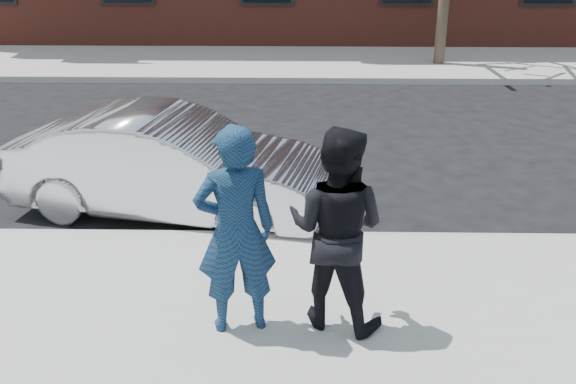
{
  "coord_description": "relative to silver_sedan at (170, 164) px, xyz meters",
  "views": [
    {
      "loc": [
        1.03,
        -5.86,
        3.94
      ],
      "look_at": [
        0.92,
        0.4,
        1.21
      ],
      "focal_mm": 42.0,
      "sensor_mm": 36.0,
      "label": 1
    }
  ],
  "objects": [
    {
      "name": "silver_sedan",
      "position": [
        0.0,
        0.0,
        0.0
      ],
      "size": [
        4.46,
        2.28,
        1.4
      ],
      "primitive_type": "imported",
      "rotation": [
        0.0,
        0.0,
        1.37
      ],
      "color": "silver",
      "rests_on": "ground"
    },
    {
      "name": "far_sidewalk",
      "position": [
        0.69,
        8.81,
        -0.63
      ],
      "size": [
        50.0,
        3.5,
        0.15
      ],
      "primitive_type": "cube",
      "color": "gray",
      "rests_on": "ground"
    },
    {
      "name": "man_peacoat",
      "position": [
        2.07,
        -2.74,
        0.44
      ],
      "size": [
        1.17,
        1.05,
        1.99
      ],
      "rotation": [
        0.0,
        0.0,
        2.77
      ],
      "color": "black",
      "rests_on": "near_sidewalk"
    },
    {
      "name": "ground",
      "position": [
        0.69,
        -2.44,
        -0.7
      ],
      "size": [
        100.0,
        100.0,
        0.0
      ],
      "primitive_type": "plane",
      "color": "black",
      "rests_on": "ground"
    },
    {
      "name": "far_curb",
      "position": [
        0.69,
        7.01,
        -0.63
      ],
      "size": [
        50.0,
        0.1,
        0.15
      ],
      "primitive_type": "cube",
      "color": "#999691",
      "rests_on": "ground"
    },
    {
      "name": "man_hoodie",
      "position": [
        1.15,
        -2.86,
        0.47
      ],
      "size": [
        0.83,
        0.64,
        2.04
      ],
      "rotation": [
        0.0,
        0.0,
        3.36
      ],
      "color": "navy",
      "rests_on": "near_sidewalk"
    },
    {
      "name": "near_curb",
      "position": [
        0.69,
        -0.89,
        -0.63
      ],
      "size": [
        50.0,
        0.1,
        0.15
      ],
      "primitive_type": "cube",
      "color": "#999691",
      "rests_on": "ground"
    },
    {
      "name": "near_sidewalk",
      "position": [
        0.69,
        -2.69,
        -0.63
      ],
      "size": [
        50.0,
        3.5,
        0.15
      ],
      "primitive_type": "cube",
      "color": "gray",
      "rests_on": "ground"
    }
  ]
}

